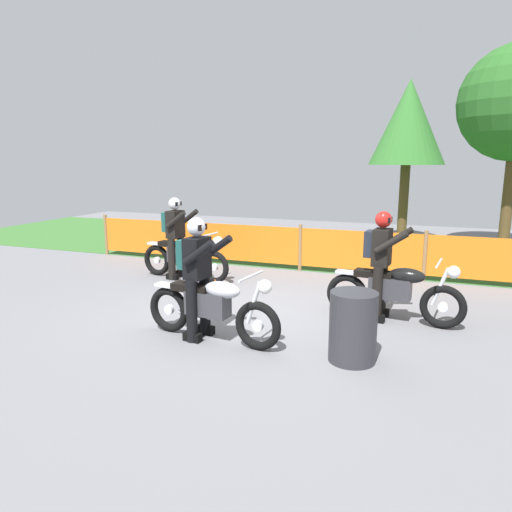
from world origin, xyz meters
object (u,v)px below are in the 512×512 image
at_px(traffic_cone, 215,294).
at_px(motorcycle_third, 212,307).
at_px(rider_third, 197,271).
at_px(motorcycle_trailing, 394,291).
at_px(rider_lead, 175,233).
at_px(motorcycle_lead, 185,256).
at_px(spare_drum, 353,327).
at_px(rider_trailing, 381,259).

bearing_deg(traffic_cone, motorcycle_third, -66.45).
distance_m(motorcycle_third, rider_third, 0.52).
distance_m(motorcycle_trailing, rider_lead, 4.67).
bearing_deg(traffic_cone, motorcycle_trailing, 9.19).
bearing_deg(motorcycle_lead, motorcycle_third, -48.26).
bearing_deg(rider_lead, rider_third, -48.23).
distance_m(motorcycle_lead, spare_drum, 4.84).
bearing_deg(traffic_cone, spare_drum, -26.75).
height_order(motorcycle_third, rider_lead, rider_lead).
relative_size(rider_lead, rider_third, 1.00).
xyz_separation_m(rider_lead, spare_drum, (4.13, -2.88, -0.51)).
distance_m(rider_lead, traffic_cone, 2.45).
bearing_deg(motorcycle_third, spare_drum, 7.32).
bearing_deg(rider_third, rider_lead, 132.33).
distance_m(motorcycle_trailing, motorcycle_third, 2.82).
xyz_separation_m(motorcycle_third, rider_lead, (-2.22, 2.88, 0.47)).
relative_size(rider_trailing, rider_third, 1.00).
bearing_deg(rider_lead, motorcycle_third, -45.54).
bearing_deg(motorcycle_trailing, traffic_cone, -163.84).
distance_m(motorcycle_trailing, spare_drum, 1.72).
xyz_separation_m(motorcycle_third, traffic_cone, (-0.54, 1.23, -0.22)).
height_order(motorcycle_trailing, spare_drum, motorcycle_trailing).
distance_m(rider_trailing, rider_third, 2.82).
relative_size(motorcycle_third, rider_lead, 1.24).
xyz_separation_m(traffic_cone, spare_drum, (2.45, -1.23, 0.18)).
bearing_deg(spare_drum, rider_trailing, 85.69).
relative_size(rider_lead, spare_drum, 1.92).
height_order(motorcycle_lead, spare_drum, motorcycle_lead).
height_order(motorcycle_third, rider_third, rider_third).
relative_size(motorcycle_trailing, rider_third, 1.24).
relative_size(motorcycle_lead, rider_third, 1.25).
relative_size(rider_third, spare_drum, 1.92).
height_order(motorcycle_trailing, rider_lead, rider_lead).
distance_m(motorcycle_trailing, rider_third, 3.03).
bearing_deg(motorcycle_third, rider_third, -179.49).
height_order(rider_trailing, spare_drum, rider_trailing).
xyz_separation_m(rider_third, spare_drum, (2.14, -0.03, -0.51)).
height_order(traffic_cone, spare_drum, spare_drum).
xyz_separation_m(motorcycle_third, rider_trailing, (2.04, 1.71, 0.47)).
xyz_separation_m(motorcycle_lead, motorcycle_trailing, (4.26, -1.17, -0.00)).
relative_size(rider_third, traffic_cone, 3.19).
xyz_separation_m(motorcycle_trailing, spare_drum, (-0.36, -1.69, -0.04)).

